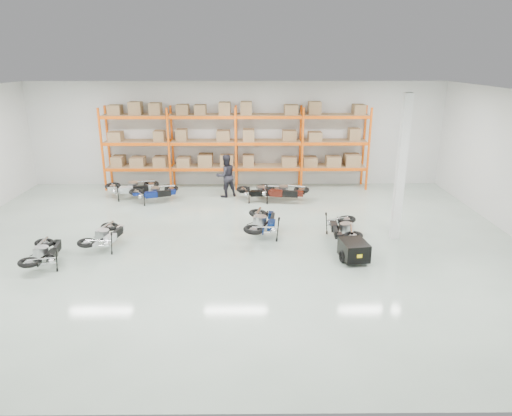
{
  "coord_description": "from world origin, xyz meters",
  "views": [
    {
      "loc": [
        0.68,
        -12.93,
        5.49
      ],
      "look_at": [
        0.8,
        0.23,
        1.1
      ],
      "focal_mm": 32.0,
      "sensor_mm": 36.0,
      "label": 1
    }
  ],
  "objects_px": {
    "trailer": "(354,250)",
    "person_back": "(226,176)",
    "moto_black_far_left": "(44,249)",
    "moto_touring_right": "(343,224)",
    "moto_back_d": "(282,188)",
    "moto_back_b": "(132,184)",
    "moto_silver_left": "(105,232)",
    "moto_blue_centre": "(263,218)",
    "moto_back_a": "(154,189)",
    "moto_back_c": "(260,188)"
  },
  "relations": [
    {
      "from": "trailer",
      "to": "person_back",
      "type": "relative_size",
      "value": 0.84
    },
    {
      "from": "moto_black_far_left",
      "to": "person_back",
      "type": "xyz_separation_m",
      "value": [
        4.63,
        6.48,
        0.39
      ]
    },
    {
      "from": "moto_black_far_left",
      "to": "trailer",
      "type": "bearing_deg",
      "value": 174.27
    },
    {
      "from": "moto_touring_right",
      "to": "person_back",
      "type": "bearing_deg",
      "value": 133.29
    },
    {
      "from": "moto_black_far_left",
      "to": "moto_back_d",
      "type": "bearing_deg",
      "value": -146.7
    },
    {
      "from": "moto_black_far_left",
      "to": "person_back",
      "type": "distance_m",
      "value": 7.97
    },
    {
      "from": "moto_touring_right",
      "to": "person_back",
      "type": "distance_m",
      "value": 6.14
    },
    {
      "from": "trailer",
      "to": "moto_black_far_left",
      "type": "bearing_deg",
      "value": 172.38
    },
    {
      "from": "moto_touring_right",
      "to": "moto_back_d",
      "type": "distance_m",
      "value": 4.36
    },
    {
      "from": "moto_touring_right",
      "to": "trailer",
      "type": "xyz_separation_m",
      "value": [
        -0.0,
        -1.6,
        -0.17
      ]
    },
    {
      "from": "moto_back_b",
      "to": "moto_back_d",
      "type": "distance_m",
      "value": 6.09
    },
    {
      "from": "moto_silver_left",
      "to": "person_back",
      "type": "bearing_deg",
      "value": -111.2
    },
    {
      "from": "moto_silver_left",
      "to": "person_back",
      "type": "relative_size",
      "value": 0.92
    },
    {
      "from": "moto_blue_centre",
      "to": "moto_silver_left",
      "type": "xyz_separation_m",
      "value": [
        -4.76,
        -0.97,
        -0.07
      ]
    },
    {
      "from": "moto_back_a",
      "to": "moto_back_b",
      "type": "xyz_separation_m",
      "value": [
        -1.03,
        0.57,
        0.06
      ]
    },
    {
      "from": "moto_silver_left",
      "to": "moto_back_d",
      "type": "xyz_separation_m",
      "value": [
        5.59,
        4.56,
        0.06
      ]
    },
    {
      "from": "moto_back_b",
      "to": "moto_back_d",
      "type": "height_order",
      "value": "moto_back_b"
    },
    {
      "from": "moto_silver_left",
      "to": "moto_back_b",
      "type": "xyz_separation_m",
      "value": [
        -0.47,
        5.13,
        0.07
      ]
    },
    {
      "from": "moto_silver_left",
      "to": "trailer",
      "type": "distance_m",
      "value": 7.33
    },
    {
      "from": "trailer",
      "to": "moto_back_d",
      "type": "height_order",
      "value": "moto_back_d"
    },
    {
      "from": "moto_silver_left",
      "to": "moto_back_b",
      "type": "bearing_deg",
      "value": -73.44
    },
    {
      "from": "moto_blue_centre",
      "to": "trailer",
      "type": "distance_m",
      "value": 3.23
    },
    {
      "from": "moto_touring_right",
      "to": "trailer",
      "type": "relative_size",
      "value": 1.16
    },
    {
      "from": "moto_blue_centre",
      "to": "moto_black_far_left",
      "type": "bearing_deg",
      "value": 26.11
    },
    {
      "from": "moto_back_b",
      "to": "person_back",
      "type": "height_order",
      "value": "person_back"
    },
    {
      "from": "moto_silver_left",
      "to": "moto_back_a",
      "type": "distance_m",
      "value": 4.6
    },
    {
      "from": "moto_silver_left",
      "to": "moto_black_far_left",
      "type": "xyz_separation_m",
      "value": [
        -1.28,
        -1.23,
        -0.01
      ]
    },
    {
      "from": "trailer",
      "to": "moto_back_d",
      "type": "xyz_separation_m",
      "value": [
        -1.66,
        5.63,
        0.2
      ]
    },
    {
      "from": "moto_back_a",
      "to": "moto_touring_right",
      "type": "bearing_deg",
      "value": -139.84
    },
    {
      "from": "moto_back_a",
      "to": "moto_back_b",
      "type": "height_order",
      "value": "moto_back_b"
    },
    {
      "from": "moto_back_b",
      "to": "moto_back_d",
      "type": "relative_size",
      "value": 1.01
    },
    {
      "from": "moto_back_a",
      "to": "person_back",
      "type": "relative_size",
      "value": 0.95
    },
    {
      "from": "moto_black_far_left",
      "to": "moto_back_a",
      "type": "bearing_deg",
      "value": -114.47
    },
    {
      "from": "moto_black_far_left",
      "to": "moto_touring_right",
      "type": "relative_size",
      "value": 0.93
    },
    {
      "from": "moto_silver_left",
      "to": "moto_back_c",
      "type": "height_order",
      "value": "same"
    },
    {
      "from": "person_back",
      "to": "trailer",
      "type": "bearing_deg",
      "value": 95.65
    },
    {
      "from": "trailer",
      "to": "moto_back_b",
      "type": "distance_m",
      "value": 9.91
    },
    {
      "from": "moto_silver_left",
      "to": "moto_back_d",
      "type": "relative_size",
      "value": 0.89
    },
    {
      "from": "moto_silver_left",
      "to": "moto_touring_right",
      "type": "distance_m",
      "value": 7.27
    },
    {
      "from": "moto_back_d",
      "to": "person_back",
      "type": "bearing_deg",
      "value": 84.49
    },
    {
      "from": "person_back",
      "to": "moto_back_c",
      "type": "bearing_deg",
      "value": 132.55
    },
    {
      "from": "moto_back_a",
      "to": "person_back",
      "type": "height_order",
      "value": "person_back"
    },
    {
      "from": "moto_back_a",
      "to": "moto_back_d",
      "type": "height_order",
      "value": "moto_back_d"
    },
    {
      "from": "moto_silver_left",
      "to": "moto_blue_centre",
      "type": "bearing_deg",
      "value": -157.11
    },
    {
      "from": "moto_black_far_left",
      "to": "moto_back_a",
      "type": "xyz_separation_m",
      "value": [
        1.85,
        5.79,
        0.02
      ]
    },
    {
      "from": "moto_silver_left",
      "to": "moto_back_b",
      "type": "height_order",
      "value": "moto_back_b"
    },
    {
      "from": "moto_blue_centre",
      "to": "moto_touring_right",
      "type": "bearing_deg",
      "value": 175.93
    },
    {
      "from": "moto_back_d",
      "to": "moto_black_far_left",
      "type": "bearing_deg",
      "value": 141.7
    },
    {
      "from": "moto_blue_centre",
      "to": "moto_back_c",
      "type": "distance_m",
      "value": 3.73
    },
    {
      "from": "trailer",
      "to": "moto_back_c",
      "type": "distance_m",
      "value": 6.3
    }
  ]
}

